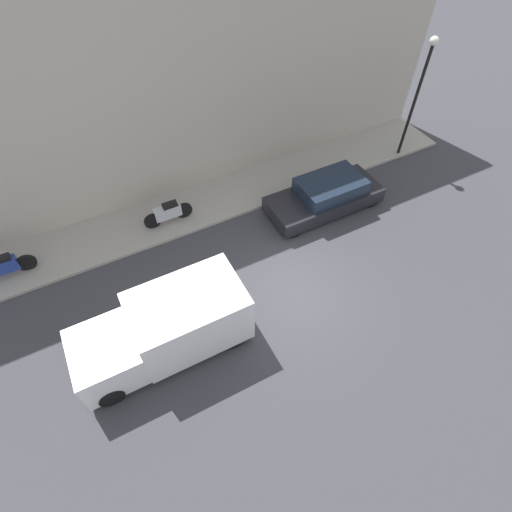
{
  "coord_description": "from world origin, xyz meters",
  "views": [
    {
      "loc": [
        -5.95,
        4.36,
        10.33
      ],
      "look_at": [
        1.32,
        0.54,
        0.6
      ],
      "focal_mm": 28.0,
      "sensor_mm": 36.0,
      "label": 1
    }
  ],
  "objects_px": {
    "parked_car": "(326,195)",
    "delivery_van": "(165,328)",
    "scooter_silver": "(168,213)",
    "streetlamp": "(420,85)"
  },
  "relations": [
    {
      "from": "parked_car",
      "to": "delivery_van",
      "type": "bearing_deg",
      "value": 111.37
    },
    {
      "from": "parked_car",
      "to": "delivery_van",
      "type": "distance_m",
      "value": 7.63
    },
    {
      "from": "parked_car",
      "to": "streetlamp",
      "type": "distance_m",
      "value": 5.48
    },
    {
      "from": "delivery_van",
      "to": "scooter_silver",
      "type": "distance_m",
      "value": 4.95
    },
    {
      "from": "delivery_van",
      "to": "streetlamp",
      "type": "height_order",
      "value": "streetlamp"
    },
    {
      "from": "scooter_silver",
      "to": "streetlamp",
      "type": "distance_m",
      "value": 10.46
    },
    {
      "from": "parked_car",
      "to": "scooter_silver",
      "type": "bearing_deg",
      "value": 71.08
    },
    {
      "from": "parked_car",
      "to": "scooter_silver",
      "type": "relative_size",
      "value": 2.4
    },
    {
      "from": "delivery_van",
      "to": "scooter_silver",
      "type": "relative_size",
      "value": 2.59
    },
    {
      "from": "parked_car",
      "to": "delivery_van",
      "type": "height_order",
      "value": "delivery_van"
    }
  ]
}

